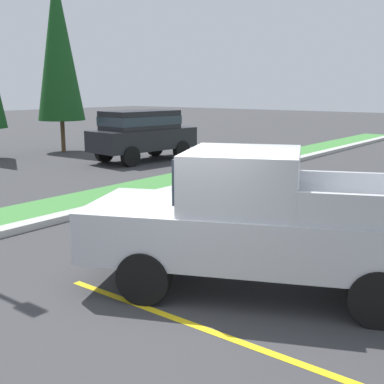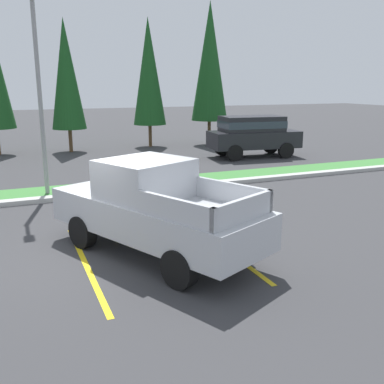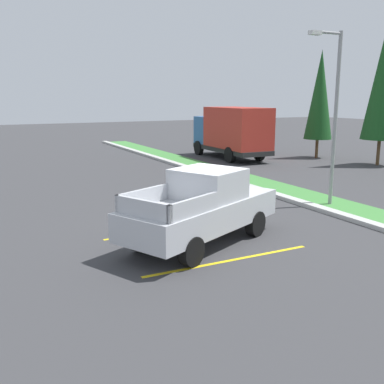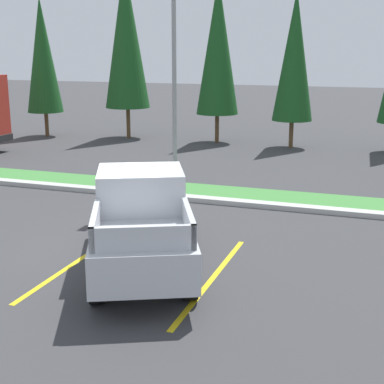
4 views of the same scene
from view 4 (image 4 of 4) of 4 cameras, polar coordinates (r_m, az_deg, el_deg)
The scene contains 11 objects.
ground_plane at distance 13.26m, azimuth -7.75°, elevation -6.13°, with size 120.00×120.00×0.00m, color #38383A.
parking_line_near at distance 12.99m, azimuth -11.24°, elevation -6.69°, with size 0.12×4.80×0.01m, color yellow.
parking_line_far at distance 11.81m, azimuth 2.03°, elevation -8.58°, with size 0.12×4.80×0.01m, color yellow.
curb_strip at distance 17.63m, azimuth -0.45°, elevation -0.60°, with size 56.00×0.40×0.15m, color #B2B2AD.
grass_median at distance 18.65m, azimuth 0.68°, elevation 0.08°, with size 56.00×1.80×0.06m, color #42843D.
pickup_truck_main at distance 12.02m, azimuth -5.04°, elevation -2.96°, with size 3.91×5.52×2.10m.
street_light at distance 18.01m, azimuth -1.96°, elevation 11.47°, with size 0.24×1.49×6.37m.
cypress_tree_leftmost at distance 31.22m, azimuth -14.64°, elevation 13.01°, with size 1.84×1.84×7.09m.
cypress_tree_left_inner at distance 29.87m, azimuth -6.58°, elevation 15.18°, with size 2.27×2.27×8.73m.
cypress_tree_center at distance 28.19m, azimuth 2.59°, elevation 14.27°, with size 2.04×2.04×7.85m.
cypress_tree_right_inner at distance 27.05m, azimuth 10.14°, elevation 13.15°, with size 1.85×1.85×7.11m.
Camera 4 is at (5.72, -11.06, 4.57)m, focal length 53.67 mm.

